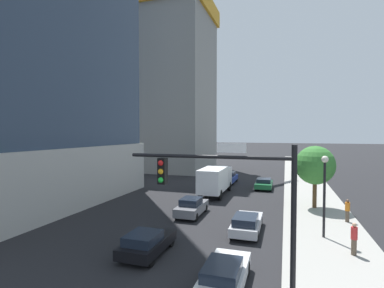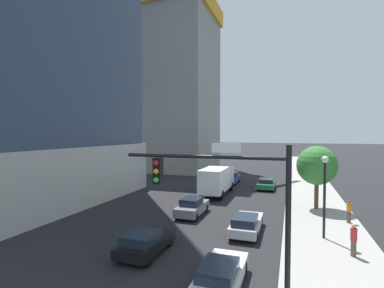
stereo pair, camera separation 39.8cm
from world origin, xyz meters
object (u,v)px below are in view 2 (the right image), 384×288
object	(u,v)px
traffic_light_pole	(227,194)
street_lamp	(325,184)
street_tree	(317,166)
car_white	(220,275)
box_truck	(217,179)
construction_building	(171,79)
car_green	(266,184)
car_blue	(231,178)
pedestrian_red_shirt	(354,240)
car_black	(145,242)
car_silver	(246,223)
pedestrian_orange_shirt	(349,211)
car_gray	(192,207)

from	to	relation	value
traffic_light_pole	street_lamp	bearing A→B (deg)	65.51
street_lamp	street_tree	size ratio (longest dim) A/B	0.94
car_white	box_truck	world-z (taller)	box_truck
construction_building	box_truck	size ratio (longest dim) A/B	5.18
street_tree	car_white	size ratio (longest dim) A/B	1.24
street_lamp	car_green	world-z (taller)	street_lamp
car_blue	pedestrian_red_shirt	xyz separation A→B (m)	(11.02, -21.58, 0.30)
street_lamp	box_truck	size ratio (longest dim) A/B	0.70
car_white	pedestrian_red_shirt	xyz separation A→B (m)	(6.12, 5.48, 0.38)
street_lamp	car_black	xyz separation A→B (m)	(-9.78, -5.64, -2.94)
car_silver	pedestrian_orange_shirt	size ratio (longest dim) A/B	2.73
car_blue	pedestrian_red_shirt	bearing A→B (deg)	-62.94
pedestrian_red_shirt	car_blue	bearing A→B (deg)	117.06
traffic_light_pole	car_white	bearing A→B (deg)	111.11
street_lamp	pedestrian_orange_shirt	size ratio (longest dim) A/B	3.06
street_lamp	car_gray	distance (m)	10.52
traffic_light_pole	car_silver	distance (m)	9.95
car_silver	pedestrian_orange_shirt	world-z (taller)	pedestrian_orange_shirt
car_black	car_green	distance (m)	22.47
street_lamp	car_gray	xyz separation A→B (m)	(-9.78, 2.57, -2.91)
car_white	pedestrian_red_shirt	distance (m)	8.22
car_black	street_tree	bearing A→B (deg)	53.75
car_green	pedestrian_orange_shirt	distance (m)	14.09
box_truck	car_gray	bearing A→B (deg)	-90.00
car_gray	traffic_light_pole	bearing A→B (deg)	-65.50
car_green	pedestrian_orange_shirt	xyz separation A→B (m)	(6.98, -12.23, 0.37)
car_white	car_gray	world-z (taller)	car_gray
car_black	car_gray	world-z (taller)	car_gray
car_green	car_blue	bearing A→B (deg)	150.10
pedestrian_orange_shirt	pedestrian_red_shirt	distance (m)	6.58
car_green	pedestrian_red_shirt	distance (m)	19.74
construction_building	car_blue	world-z (taller)	construction_building
street_tree	car_black	bearing A→B (deg)	-126.25
car_silver	car_gray	bearing A→B (deg)	149.64
car_black	pedestrian_orange_shirt	world-z (taller)	pedestrian_orange_shirt
construction_building	street_tree	xyz separation A→B (m)	(23.89, -23.18, -13.15)
construction_building	car_gray	bearing A→B (deg)	-63.87
car_gray	car_blue	world-z (taller)	car_blue
car_black	pedestrian_red_shirt	distance (m)	11.47
car_green	box_truck	bearing A→B (deg)	-133.28
traffic_light_pole	street_tree	bearing A→B (deg)	75.63
traffic_light_pole	box_truck	bearing A→B (deg)	104.94
box_truck	pedestrian_orange_shirt	distance (m)	13.82
street_tree	car_green	world-z (taller)	street_tree
street_lamp	car_black	size ratio (longest dim) A/B	1.29
construction_building	car_green	size ratio (longest dim) A/B	8.78
construction_building	car_green	distance (m)	29.08
car_white	car_black	xyz separation A→B (m)	(-4.90, 2.31, 0.01)
pedestrian_orange_shirt	box_truck	bearing A→B (deg)	149.38
construction_building	car_white	size ratio (longest dim) A/B	8.66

